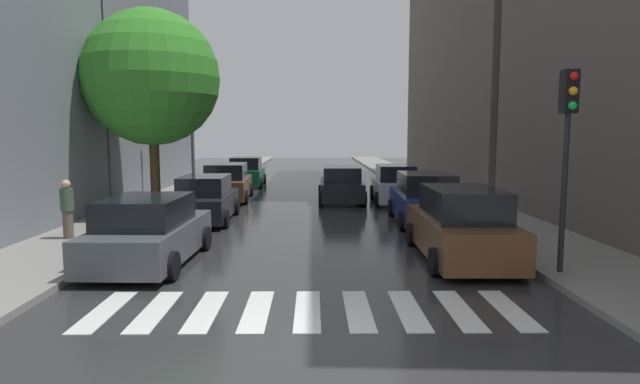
# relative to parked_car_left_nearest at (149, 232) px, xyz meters

# --- Properties ---
(ground_plane) EXTENTS (28.00, 72.00, 0.04)m
(ground_plane) POSITION_rel_parked_car_left_nearest_xyz_m (3.83, 18.42, -0.79)
(ground_plane) COLOR #2C2C2E
(sidewalk_left) EXTENTS (3.00, 72.00, 0.15)m
(sidewalk_left) POSITION_rel_parked_car_left_nearest_xyz_m (-2.67, 18.42, -0.70)
(sidewalk_left) COLOR gray
(sidewalk_left) RESTS_ON ground
(sidewalk_right) EXTENTS (3.00, 72.00, 0.15)m
(sidewalk_right) POSITION_rel_parked_car_left_nearest_xyz_m (10.33, 18.42, -0.70)
(sidewalk_right) COLOR gray
(sidewalk_right) RESTS_ON ground
(crosswalk_stripes) EXTENTS (7.65, 2.20, 0.01)m
(crosswalk_stripes) POSITION_rel_parked_car_left_nearest_xyz_m (3.83, -3.38, -0.77)
(crosswalk_stripes) COLOR silver
(crosswalk_stripes) RESTS_ON ground
(building_left_mid) EXTENTS (6.00, 14.26, 14.55)m
(building_left_mid) POSITION_rel_parked_car_left_nearest_xyz_m (-7.17, 15.68, 6.50)
(building_left_mid) COLOR slate
(building_left_mid) RESTS_ON ground
(parked_car_left_nearest) EXTENTS (2.27, 4.55, 1.64)m
(parked_car_left_nearest) POSITION_rel_parked_car_left_nearest_xyz_m (0.00, 0.00, 0.00)
(parked_car_left_nearest) COLOR #474C51
(parked_car_left_nearest) RESTS_ON ground
(parked_car_left_second) EXTENTS (2.05, 4.40, 1.64)m
(parked_car_left_second) POSITION_rel_parked_car_left_nearest_xyz_m (0.11, 6.13, -0.00)
(parked_car_left_second) COLOR black
(parked_car_left_second) RESTS_ON ground
(parked_car_left_third) EXTENTS (2.31, 4.79, 1.73)m
(parked_car_left_third) POSITION_rel_parked_car_left_nearest_xyz_m (-0.10, 12.03, 0.04)
(parked_car_left_third) COLOR brown
(parked_car_left_third) RESTS_ON ground
(parked_car_left_fourth) EXTENTS (2.14, 4.17, 1.74)m
(parked_car_left_fourth) POSITION_rel_parked_car_left_nearest_xyz_m (-0.01, 18.39, 0.04)
(parked_car_left_fourth) COLOR #0C4C2D
(parked_car_left_fourth) RESTS_ON ground
(parked_car_right_nearest) EXTENTS (2.16, 4.83, 1.81)m
(parked_car_right_nearest) POSITION_rel_parked_car_left_nearest_xyz_m (7.59, 0.35, 0.07)
(parked_car_right_nearest) COLOR brown
(parked_car_right_nearest) RESTS_ON ground
(parked_car_right_second) EXTENTS (2.25, 4.62, 1.77)m
(parked_car_right_second) POSITION_rel_parked_car_left_nearest_xyz_m (7.82, 5.64, 0.05)
(parked_car_right_second) COLOR navy
(parked_car_right_second) RESTS_ON ground
(parked_car_right_third) EXTENTS (2.12, 4.40, 1.72)m
(parked_car_right_third) POSITION_rel_parked_car_left_nearest_xyz_m (7.62, 11.06, 0.03)
(parked_car_right_third) COLOR #B2B7BF
(parked_car_right_third) RESTS_ON ground
(car_midroad) EXTENTS (2.09, 4.33, 1.63)m
(car_midroad) POSITION_rel_parked_car_left_nearest_xyz_m (5.21, 11.39, -0.01)
(car_midroad) COLOR black
(car_midroad) RESTS_ON ground
(pedestrian_foreground) EXTENTS (0.36, 0.36, 1.68)m
(pedestrian_foreground) POSITION_rel_parked_car_left_nearest_xyz_m (-3.06, 2.41, 0.25)
(pedestrian_foreground) COLOR brown
(pedestrian_foreground) RESTS_ON sidewalk_left
(street_tree_left) EXTENTS (4.97, 4.97, 7.50)m
(street_tree_left) POSITION_rel_parked_car_left_nearest_xyz_m (-2.01, 7.30, 4.38)
(street_tree_left) COLOR #513823
(street_tree_left) RESTS_ON sidewalk_left
(traffic_light_right_corner) EXTENTS (0.30, 0.42, 4.30)m
(traffic_light_right_corner) POSITION_rel_parked_car_left_nearest_xyz_m (9.28, -1.39, 2.51)
(traffic_light_right_corner) COLOR black
(traffic_light_right_corner) RESTS_ON sidewalk_right
(lamp_post_left) EXTENTS (0.60, 0.28, 7.13)m
(lamp_post_left) POSITION_rel_parked_car_left_nearest_xyz_m (-1.72, 12.26, 3.48)
(lamp_post_left) COLOR #595B60
(lamp_post_left) RESTS_ON sidewalk_left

